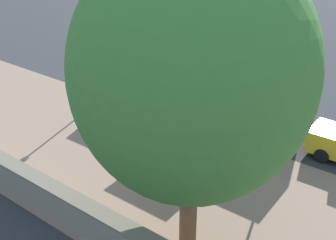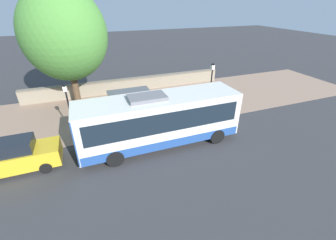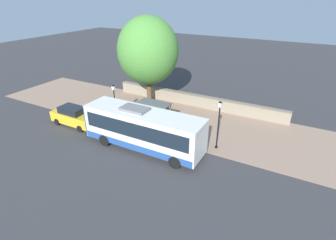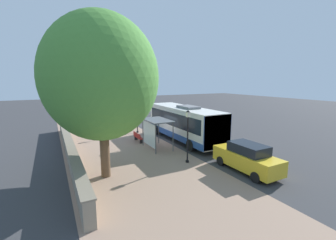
{
  "view_description": "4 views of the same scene",
  "coord_description": "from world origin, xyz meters",
  "px_view_note": "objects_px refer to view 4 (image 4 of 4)",
  "views": [
    {
      "loc": [
        -15.61,
        -10.8,
        10.04
      ],
      "look_at": [
        -1.53,
        -0.28,
        0.87
      ],
      "focal_mm": 45.0,
      "sensor_mm": 36.0,
      "label": 1
    },
    {
      "loc": [
        13.52,
        -4.08,
        8.38
      ],
      "look_at": [
        1.37,
        0.52,
        1.42
      ],
      "focal_mm": 24.0,
      "sensor_mm": 36.0,
      "label": 2
    },
    {
      "loc": [
        17.11,
        10.43,
        11.67
      ],
      "look_at": [
        -1.63,
        0.23,
        1.22
      ],
      "focal_mm": 28.0,
      "sensor_mm": 36.0,
      "label": 3
    },
    {
      "loc": [
        -9.53,
        -18.36,
        5.87
      ],
      "look_at": [
        0.95,
        1.6,
        1.83
      ],
      "focal_mm": 24.0,
      "sensor_mm": 36.0,
      "label": 4
    }
  ],
  "objects_px": {
    "street_lamp_near": "(137,111)",
    "shade_tree": "(101,78)",
    "pedestrian": "(154,126)",
    "parked_car_behind_bus": "(247,158)",
    "bench": "(138,137)",
    "street_lamp_far": "(188,132)",
    "bus_shelter": "(155,125)",
    "bus": "(184,122)"
  },
  "relations": [
    {
      "from": "bus",
      "to": "bus_shelter",
      "type": "bearing_deg",
      "value": -162.46
    },
    {
      "from": "pedestrian",
      "to": "shade_tree",
      "type": "height_order",
      "value": "shade_tree"
    },
    {
      "from": "shade_tree",
      "to": "street_lamp_near",
      "type": "bearing_deg",
      "value": 60.42
    },
    {
      "from": "street_lamp_near",
      "to": "pedestrian",
      "type": "bearing_deg",
      "value": -56.29
    },
    {
      "from": "pedestrian",
      "to": "street_lamp_far",
      "type": "xyz_separation_m",
      "value": [
        -1.28,
        -8.67,
        1.28
      ]
    },
    {
      "from": "pedestrian",
      "to": "parked_car_behind_bus",
      "type": "distance_m",
      "value": 11.79
    },
    {
      "from": "pedestrian",
      "to": "parked_car_behind_bus",
      "type": "height_order",
      "value": "parked_car_behind_bus"
    },
    {
      "from": "bench",
      "to": "bus_shelter",
      "type": "bearing_deg",
      "value": -77.94
    },
    {
      "from": "pedestrian",
      "to": "street_lamp_near",
      "type": "relative_size",
      "value": 0.4
    },
    {
      "from": "bus",
      "to": "pedestrian",
      "type": "distance_m",
      "value": 3.91
    },
    {
      "from": "bench",
      "to": "street_lamp_near",
      "type": "bearing_deg",
      "value": 70.77
    },
    {
      "from": "bus_shelter",
      "to": "bench",
      "type": "distance_m",
      "value": 3.26
    },
    {
      "from": "bench",
      "to": "street_lamp_far",
      "type": "xyz_separation_m",
      "value": [
        1.21,
        -6.85,
        1.8
      ]
    },
    {
      "from": "bus",
      "to": "pedestrian",
      "type": "height_order",
      "value": "bus"
    },
    {
      "from": "bus",
      "to": "street_lamp_far",
      "type": "distance_m",
      "value": 5.99
    },
    {
      "from": "parked_car_behind_bus",
      "to": "shade_tree",
      "type": "bearing_deg",
      "value": 157.74
    },
    {
      "from": "pedestrian",
      "to": "bus_shelter",
      "type": "bearing_deg",
      "value": -112.62
    },
    {
      "from": "bench",
      "to": "parked_car_behind_bus",
      "type": "height_order",
      "value": "parked_car_behind_bus"
    },
    {
      "from": "bench",
      "to": "street_lamp_near",
      "type": "relative_size",
      "value": 0.44
    },
    {
      "from": "bus",
      "to": "shade_tree",
      "type": "relative_size",
      "value": 1.04
    },
    {
      "from": "shade_tree",
      "to": "street_lamp_far",
      "type": "bearing_deg",
      "value": -3.48
    },
    {
      "from": "bus_shelter",
      "to": "parked_car_behind_bus",
      "type": "xyz_separation_m",
      "value": [
        3.22,
        -7.15,
        -1.22
      ]
    },
    {
      "from": "bus_shelter",
      "to": "parked_car_behind_bus",
      "type": "distance_m",
      "value": 7.93
    },
    {
      "from": "street_lamp_near",
      "to": "bench",
      "type": "bearing_deg",
      "value": -109.23
    },
    {
      "from": "pedestrian",
      "to": "parked_car_behind_bus",
      "type": "relative_size",
      "value": 0.37
    },
    {
      "from": "street_lamp_far",
      "to": "shade_tree",
      "type": "height_order",
      "value": "shade_tree"
    },
    {
      "from": "pedestrian",
      "to": "shade_tree",
      "type": "relative_size",
      "value": 0.18
    },
    {
      "from": "bus_shelter",
      "to": "pedestrian",
      "type": "xyz_separation_m",
      "value": [
        1.91,
        4.57,
        -1.13
      ]
    },
    {
      "from": "street_lamp_near",
      "to": "street_lamp_far",
      "type": "height_order",
      "value": "street_lamp_near"
    },
    {
      "from": "bus",
      "to": "bus_shelter",
      "type": "distance_m",
      "value": 3.73
    },
    {
      "from": "bus_shelter",
      "to": "parked_car_behind_bus",
      "type": "relative_size",
      "value": 0.66
    },
    {
      "from": "bench",
      "to": "shade_tree",
      "type": "xyz_separation_m",
      "value": [
        -4.49,
        -6.5,
        5.5
      ]
    },
    {
      "from": "street_lamp_near",
      "to": "parked_car_behind_bus",
      "type": "xyz_separation_m",
      "value": [
        2.53,
        -13.55,
        -1.59
      ]
    },
    {
      "from": "bus_shelter",
      "to": "shade_tree",
      "type": "bearing_deg",
      "value": -143.56
    },
    {
      "from": "bus",
      "to": "pedestrian",
      "type": "bearing_deg",
      "value": 115.32
    },
    {
      "from": "street_lamp_near",
      "to": "street_lamp_far",
      "type": "distance_m",
      "value": 10.5
    },
    {
      "from": "bus",
      "to": "bench",
      "type": "height_order",
      "value": "bus"
    },
    {
      "from": "bus_shelter",
      "to": "shade_tree",
      "type": "distance_m",
      "value": 7.4
    },
    {
      "from": "bus",
      "to": "parked_car_behind_bus",
      "type": "xyz_separation_m",
      "value": [
        -0.32,
        -8.26,
        -0.9
      ]
    },
    {
      "from": "bus",
      "to": "parked_car_behind_bus",
      "type": "relative_size",
      "value": 2.16
    },
    {
      "from": "bus_shelter",
      "to": "bus",
      "type": "bearing_deg",
      "value": 17.54
    },
    {
      "from": "street_lamp_near",
      "to": "shade_tree",
      "type": "distance_m",
      "value": 12.18
    }
  ]
}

